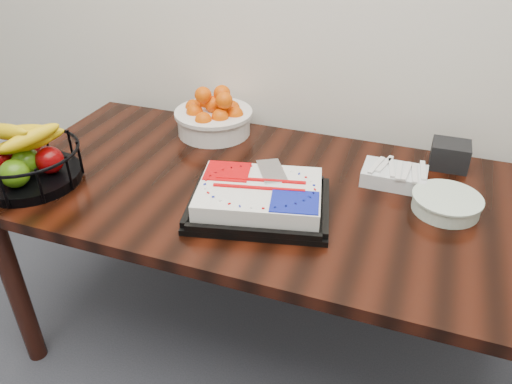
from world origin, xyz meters
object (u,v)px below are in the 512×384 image
(table, at_px, (264,207))
(cake_tray, at_px, (259,198))
(fruit_basket, at_px, (26,161))
(tangerine_bowl, at_px, (213,114))
(napkin_box, at_px, (450,155))
(plate_stack, at_px, (446,203))

(table, distance_m, cake_tray, 0.19)
(fruit_basket, bearing_deg, table, 17.95)
(fruit_basket, bearing_deg, tangerine_bowl, 52.58)
(napkin_box, bearing_deg, tangerine_bowl, -177.89)
(cake_tray, height_order, fruit_basket, fruit_basket)
(table, distance_m, plate_stack, 0.58)
(cake_tray, relative_size, fruit_basket, 1.38)
(plate_stack, bearing_deg, table, -174.72)
(cake_tray, relative_size, tangerine_bowl, 1.59)
(cake_tray, distance_m, napkin_box, 0.72)
(fruit_basket, distance_m, napkin_box, 1.43)
(fruit_basket, bearing_deg, plate_stack, 12.59)
(table, distance_m, fruit_basket, 0.80)
(plate_stack, distance_m, napkin_box, 0.29)
(table, height_order, fruit_basket, fruit_basket)
(tangerine_bowl, relative_size, plate_stack, 1.46)
(cake_tray, bearing_deg, fruit_basket, -172.19)
(cake_tray, distance_m, fruit_basket, 0.78)
(table, bearing_deg, cake_tray, -76.30)
(table, height_order, cake_tray, cake_tray)
(tangerine_bowl, bearing_deg, plate_stack, -16.36)
(cake_tray, height_order, napkin_box, napkin_box)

